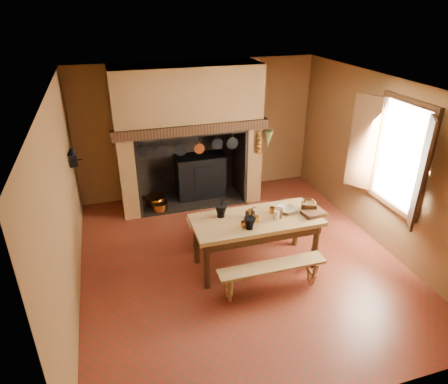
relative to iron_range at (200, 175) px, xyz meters
name	(u,v)px	position (x,y,z in m)	size (l,w,h in m)	color
floor	(239,259)	(0.04, -2.45, -0.48)	(5.50, 5.50, 0.00)	maroon
ceiling	(243,88)	(0.04, -2.45, 2.32)	(5.50, 5.50, 0.00)	silver
back_wall	(198,130)	(0.04, 0.30, 0.92)	(5.00, 0.02, 2.80)	brown
wall_left	(64,205)	(-2.46, -2.45, 0.92)	(0.02, 5.50, 2.80)	brown
wall_right	(383,164)	(2.54, -2.45, 0.92)	(0.02, 5.50, 2.80)	brown
wall_front	(341,305)	(0.04, -5.20, 0.92)	(5.00, 0.02, 2.80)	brown
chimney_breast	(187,117)	(-0.26, -0.14, 1.33)	(2.95, 0.96, 2.80)	brown
iron_range	(200,175)	(0.00, 0.00, 0.00)	(1.12, 0.55, 1.60)	black
hearth_pans	(156,203)	(-1.01, -0.23, -0.39)	(0.51, 0.62, 0.20)	#B8752A
hanging_pans	(192,148)	(-0.30, -0.64, 0.88)	(1.92, 0.29, 0.27)	black
onion_string	(259,143)	(1.04, -0.66, 0.85)	(0.12, 0.10, 0.46)	#94611B
herb_bunch	(268,139)	(1.22, -0.66, 0.90)	(0.20, 0.20, 0.35)	#505B2B
window	(395,156)	(2.39, -2.85, 1.22)	(0.39, 1.75, 1.76)	white
wall_coffee_mill	(73,156)	(-2.38, -0.90, 1.03)	(0.23, 0.16, 0.31)	black
work_table	(256,226)	(0.24, -2.64, 0.24)	(1.97, 0.88, 0.85)	#A4814B
bench_front	(272,272)	(0.24, -3.31, -0.15)	(1.60, 0.28, 0.45)	#A4814B
bench_back	(240,221)	(0.24, -1.87, -0.10)	(1.83, 0.32, 0.51)	#A4814B
mortar_large	(221,210)	(-0.27, -2.43, 0.48)	(0.20, 0.20, 0.34)	black
mortar_small	(250,223)	(0.03, -2.89, 0.47)	(0.18, 0.18, 0.30)	black
coffee_grinder	(250,214)	(0.16, -2.58, 0.43)	(0.16, 0.13, 0.16)	#3B2012
brass_mug_a	(256,219)	(0.20, -2.73, 0.42)	(0.08, 0.08, 0.09)	#B8752A
brass_mug_b	(272,210)	(0.53, -2.55, 0.42)	(0.09, 0.09, 0.10)	#B8752A
mixing_bowl	(287,210)	(0.77, -2.58, 0.41)	(0.30, 0.30, 0.07)	beige
stoneware_crock	(278,213)	(0.56, -2.72, 0.45)	(0.13, 0.13, 0.16)	brown
glass_jar	(276,215)	(0.51, -2.76, 0.45)	(0.09, 0.09, 0.15)	beige
wicker_basket	(309,206)	(1.12, -2.64, 0.44)	(0.27, 0.24, 0.22)	#523218
wooden_tray	(314,213)	(1.12, -2.80, 0.40)	(0.34, 0.24, 0.06)	#3B2012
brass_cup	(244,224)	(-0.02, -2.83, 0.41)	(0.11, 0.11, 0.09)	#B8752A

